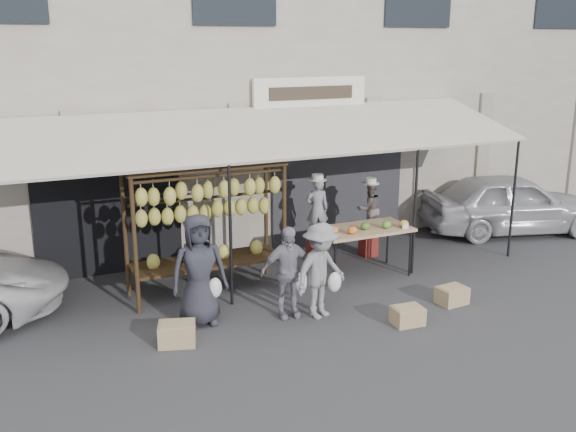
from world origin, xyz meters
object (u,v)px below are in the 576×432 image
customer_mid (287,272)px  produce_table (364,230)px  customer_right (321,271)px  crate_far (177,334)px  vendor_right (370,209)px  vendor_left (317,209)px  crate_near_a (407,316)px  banana_rack (206,203)px  sedan (512,203)px  customer_left (199,270)px  crate_near_b (452,295)px

customer_mid → produce_table: bearing=33.8°
customer_right → customer_mid: bearing=135.6°
produce_table → crate_far: 4.05m
vendor_right → vendor_left: bearing=-6.1°
customer_mid → crate_near_a: customer_mid is taller
produce_table → crate_far: (-3.79, -1.25, -0.71)m
banana_rack → produce_table: 2.92m
customer_mid → customer_right: customer_right is taller
crate_near_a → sedan: (4.85, 3.06, 0.53)m
banana_rack → vendor_right: 3.60m
banana_rack → customer_right: banana_rack is taller
vendor_right → customer_mid: (-2.67, -1.99, -0.23)m
vendor_right → crate_far: 5.06m
vendor_left → crate_near_a: vendor_left is taller
customer_left → crate_near_a: 3.21m
vendor_left → crate_near_b: vendor_left is taller
sedan → banana_rack: bearing=111.2°
vendor_left → crate_far: (-3.43, -2.41, -0.87)m
customer_left → crate_near_b: 4.12m
vendor_right → sedan: 3.72m
crate_near_b → sedan: bearing=35.9°
sedan → customer_right: bearing=127.0°
banana_rack → produce_table: bearing=-7.5°
vendor_left → crate_far: 4.28m
crate_near_a → customer_right: bearing=143.2°
customer_left → customer_right: bearing=-13.0°
sedan → vendor_left: bearing=104.3°
crate_near_a → crate_far: (-3.34, 0.80, 0.02)m
customer_left → crate_far: (-0.51, -0.53, -0.70)m
produce_table → crate_near_b: produce_table is taller
vendor_left → crate_near_b: (1.02, -2.85, -0.88)m
produce_table → customer_right: customer_right is taller
banana_rack → vendor_left: banana_rack is taller
produce_table → customer_left: 3.36m
customer_left → sedan: (7.67, 1.73, -0.18)m
vendor_right → customer_right: size_ratio=0.72×
banana_rack → produce_table: size_ratio=1.53×
customer_mid → vendor_left: bearing=59.8°
crate_far → sedan: bearing=15.5°
crate_near_a → crate_far: bearing=166.5°
customer_mid → crate_near_a: size_ratio=3.20×
customer_left → crate_far: size_ratio=3.33×
produce_table → vendor_left: (-0.36, 1.16, 0.15)m
customer_mid → crate_far: size_ratio=2.83×
produce_table → customer_mid: customer_mid is taller
produce_table → sedan: size_ratio=0.43×
banana_rack → vendor_right: bearing=9.6°
vendor_left → customer_left: size_ratio=0.70×
banana_rack → customer_left: (-0.47, -1.08, -0.72)m
vendor_left → crate_near_a: size_ratio=2.65×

